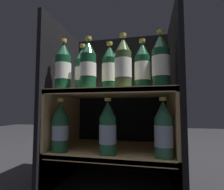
# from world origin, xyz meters

# --- Properties ---
(fridge_back_wall) EXTENTS (0.62, 0.02, 0.84)m
(fridge_back_wall) POSITION_xyz_m (0.00, 0.41, 0.42)
(fridge_back_wall) COLOR black
(fridge_back_wall) RESTS_ON ground_plane
(fridge_side_left) EXTENTS (0.02, 0.44, 0.84)m
(fridge_side_left) POSITION_xyz_m (-0.30, 0.20, 0.42)
(fridge_side_left) COLOR black
(fridge_side_left) RESTS_ON ground_plane
(fridge_side_right) EXTENTS (0.02, 0.44, 0.84)m
(fridge_side_right) POSITION_xyz_m (0.30, 0.20, 0.42)
(fridge_side_right) COLOR black
(fridge_side_right) RESTS_ON ground_plane
(shelf_lower) EXTENTS (0.58, 0.40, 0.19)m
(shelf_lower) POSITION_xyz_m (0.00, 0.19, 0.15)
(shelf_lower) COLOR tan
(shelf_lower) RESTS_ON ground_plane
(shelf_upper) EXTENTS (0.58, 0.40, 0.47)m
(shelf_upper) POSITION_xyz_m (0.00, 0.19, 0.34)
(shelf_upper) COLOR tan
(shelf_upper) RESTS_ON ground_plane
(bottle_upper_front_0) EXTENTS (0.07, 0.07, 0.24)m
(bottle_upper_front_0) POSITION_xyz_m (-0.22, 0.05, 0.57)
(bottle_upper_front_0) COLOR #144228
(bottle_upper_front_0) RESTS_ON shelf_upper
(bottle_upper_front_1) EXTENTS (0.07, 0.07, 0.24)m
(bottle_upper_front_1) POSITION_xyz_m (-0.09, 0.05, 0.57)
(bottle_upper_front_1) COLOR #144228
(bottle_upper_front_1) RESTS_ON shelf_upper
(bottle_upper_front_2) EXTENTS (0.07, 0.07, 0.24)m
(bottle_upper_front_2) POSITION_xyz_m (0.07, 0.05, 0.57)
(bottle_upper_front_2) COLOR #384C28
(bottle_upper_front_2) RESTS_ON shelf_upper
(bottle_upper_front_3) EXTENTS (0.07, 0.07, 0.24)m
(bottle_upper_front_3) POSITION_xyz_m (0.23, 0.05, 0.57)
(bottle_upper_front_3) COLOR #144228
(bottle_upper_front_3) RESTS_ON shelf_upper
(bottle_upper_back_0) EXTENTS (0.07, 0.07, 0.24)m
(bottle_upper_back_0) POSITION_xyz_m (-0.15, 0.14, 0.57)
(bottle_upper_back_0) COLOR #285B42
(bottle_upper_back_0) RESTS_ON shelf_upper
(bottle_upper_back_1) EXTENTS (0.07, 0.07, 0.24)m
(bottle_upper_back_1) POSITION_xyz_m (-0.01, 0.14, 0.57)
(bottle_upper_back_1) COLOR #144228
(bottle_upper_back_1) RESTS_ON shelf_upper
(bottle_upper_back_2) EXTENTS (0.07, 0.07, 0.24)m
(bottle_upper_back_2) POSITION_xyz_m (0.15, 0.14, 0.57)
(bottle_upper_back_2) COLOR #144228
(bottle_upper_back_2) RESTS_ON shelf_upper
(bottle_lower_front_0) EXTENTS (0.07, 0.07, 0.24)m
(bottle_lower_front_0) POSITION_xyz_m (-0.22, 0.05, 0.29)
(bottle_lower_front_0) COLOR #194C2D
(bottle_lower_front_0) RESTS_ON shelf_lower
(bottle_lower_front_1) EXTENTS (0.07, 0.07, 0.24)m
(bottle_lower_front_1) POSITION_xyz_m (0.00, 0.05, 0.29)
(bottle_lower_front_1) COLOR #1E5638
(bottle_lower_front_1) RESTS_ON shelf_lower
(bottle_lower_front_2) EXTENTS (0.07, 0.07, 0.24)m
(bottle_lower_front_2) POSITION_xyz_m (0.23, 0.05, 0.29)
(bottle_lower_front_2) COLOR #285B42
(bottle_lower_front_2) RESTS_ON shelf_lower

